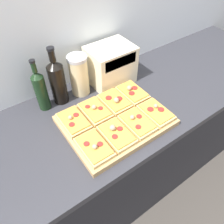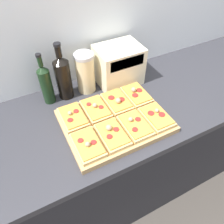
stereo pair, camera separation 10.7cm
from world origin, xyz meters
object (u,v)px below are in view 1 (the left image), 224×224
wine_bottle (57,81)px  olive_oil_bottle (41,90)px  cutting_board (116,121)px  toaster_oven (111,65)px  grain_jar_tall (79,75)px

wine_bottle → olive_oil_bottle: bearing=180.0°
cutting_board → wine_bottle: wine_bottle is taller
cutting_board → wine_bottle: 0.36m
cutting_board → wine_bottle: bearing=115.4°
olive_oil_bottle → toaster_oven: olive_oil_bottle is taller
grain_jar_tall → cutting_board: bearing=-85.9°
olive_oil_bottle → cutting_board: bearing=-52.0°
toaster_oven → grain_jar_tall: bearing=176.2°
cutting_board → toaster_oven: 0.36m
cutting_board → grain_jar_tall: 0.32m
olive_oil_bottle → wine_bottle: bearing=0.0°
grain_jar_tall → toaster_oven: grain_jar_tall is taller
wine_bottle → cutting_board: bearing=-64.6°
cutting_board → olive_oil_bottle: size_ratio=1.72×
cutting_board → toaster_oven: toaster_oven is taller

